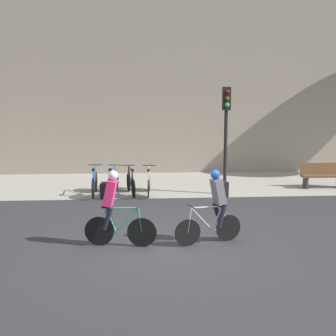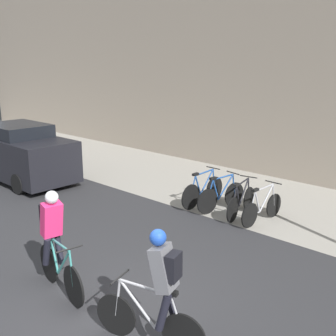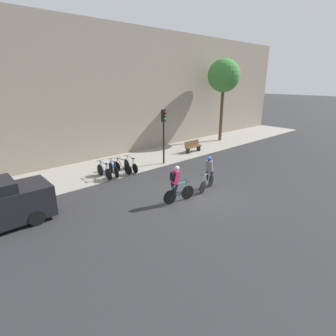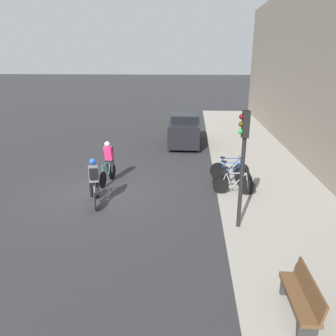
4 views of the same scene
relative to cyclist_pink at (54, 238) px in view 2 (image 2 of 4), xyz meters
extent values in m
plane|color=#2B2B2D|center=(1.40, -0.01, -0.95)|extent=(200.00, 200.00, 0.00)
cube|color=gray|center=(1.40, 6.74, -0.94)|extent=(44.00, 4.50, 0.01)
cylinder|color=black|center=(0.65, -0.10, -0.60)|extent=(0.69, 0.14, 0.69)
cylinder|color=black|center=(-0.34, 0.05, -0.60)|extent=(0.69, 0.14, 0.69)
cylinder|color=teal|center=(0.32, -0.05, -0.32)|extent=(0.55, 0.13, 0.62)
cylinder|color=teal|center=(-0.05, 0.01, -0.33)|extent=(0.26, 0.08, 0.58)
cylinder|color=teal|center=(0.21, -0.03, -0.04)|extent=(0.74, 0.16, 0.07)
cylinder|color=teal|center=(-0.14, 0.02, -0.61)|extent=(0.40, 0.10, 0.05)
cylinder|color=teal|center=(-0.25, 0.04, -0.33)|extent=(0.21, 0.06, 0.56)
cylinder|color=teal|center=(0.61, -0.10, -0.31)|extent=(0.12, 0.05, 0.58)
cylinder|color=black|center=(0.57, -0.09, 0.02)|extent=(0.10, 0.46, 0.03)
cube|color=black|center=(-0.16, 0.03, -0.01)|extent=(0.21, 0.11, 0.06)
cube|color=#E52866|center=(-0.06, 0.01, 0.32)|extent=(0.37, 0.37, 0.63)
sphere|color=silver|center=(0.02, 0.00, 0.73)|extent=(0.25, 0.25, 0.22)
cylinder|color=black|center=(-0.13, -0.09, -0.26)|extent=(0.29, 0.15, 0.56)
cylinder|color=black|center=(-0.09, 0.13, -0.26)|extent=(0.25, 0.15, 0.56)
cube|color=black|center=(-0.20, 0.03, 0.37)|extent=(0.18, 0.28, 0.36)
cylinder|color=black|center=(1.71, -0.12, -0.63)|extent=(0.62, 0.22, 0.64)
cylinder|color=black|center=(2.73, 0.19, -0.63)|extent=(0.62, 0.22, 0.64)
cylinder|color=#99999E|center=(2.06, -0.02, -0.34)|extent=(0.57, 0.21, 0.62)
cylinder|color=#99999E|center=(2.43, 0.10, -0.36)|extent=(0.27, 0.12, 0.58)
cylinder|color=#99999E|center=(2.17, 0.02, -0.06)|extent=(0.76, 0.26, 0.07)
cylinder|color=#99999E|center=(2.53, 0.12, -0.63)|extent=(0.42, 0.15, 0.05)
cylinder|color=#99999E|center=(2.64, 0.16, -0.35)|extent=(0.22, 0.09, 0.56)
cylinder|color=#99999E|center=(1.76, -0.11, -0.34)|extent=(0.13, 0.07, 0.59)
cylinder|color=black|center=(1.80, -0.10, -0.01)|extent=(0.16, 0.45, 0.03)
cube|color=black|center=(2.55, 0.13, -0.04)|extent=(0.21, 0.13, 0.06)
cube|color=#5B5B60|center=(2.45, 0.10, 0.29)|extent=(0.40, 0.40, 0.63)
sphere|color=#1E47AD|center=(2.37, 0.08, 0.70)|extent=(0.27, 0.27, 0.22)
cylinder|color=black|center=(2.47, 0.22, -0.28)|extent=(0.29, 0.18, 0.56)
cylinder|color=black|center=(2.53, 0.01, -0.28)|extent=(0.26, 0.17, 0.56)
cube|color=black|center=(2.58, 0.14, 0.34)|extent=(0.21, 0.29, 0.36)
cylinder|color=black|center=(-0.88, 5.65, -0.60)|extent=(0.04, 0.69, 0.69)
cylinder|color=black|center=(-0.89, 4.63, -0.60)|extent=(0.04, 0.69, 0.69)
cylinder|color=#1E478C|center=(-0.89, 5.30, -0.32)|extent=(0.05, 0.56, 0.62)
cylinder|color=#1E478C|center=(-0.89, 4.92, -0.33)|extent=(0.04, 0.26, 0.58)
cylinder|color=#1E478C|center=(-0.89, 5.19, -0.04)|extent=(0.05, 0.76, 0.07)
cylinder|color=#1E478C|center=(-0.89, 4.83, -0.61)|extent=(0.04, 0.41, 0.05)
cylinder|color=#1E478C|center=(-0.89, 4.72, -0.33)|extent=(0.03, 0.21, 0.56)
cylinder|color=#1E478C|center=(-0.88, 5.61, -0.31)|extent=(0.04, 0.12, 0.59)
cylinder|color=black|center=(-0.88, 5.56, 0.02)|extent=(0.46, 0.03, 0.03)
cube|color=black|center=(-0.89, 4.81, -0.01)|extent=(0.08, 0.20, 0.06)
cylinder|color=black|center=(-0.19, 5.61, -0.61)|extent=(0.16, 0.67, 0.67)
cylinder|color=black|center=(-0.36, 4.66, -0.61)|extent=(0.16, 0.67, 0.67)
cylinder|color=#1E478C|center=(-0.25, 5.29, -0.33)|extent=(0.14, 0.53, 0.62)
cylinder|color=#1E478C|center=(-0.31, 4.94, -0.34)|extent=(0.08, 0.25, 0.58)
cylinder|color=#1E478C|center=(-0.27, 5.18, -0.04)|extent=(0.17, 0.71, 0.07)
cylinder|color=#1E478C|center=(-0.33, 4.85, -0.62)|extent=(0.10, 0.39, 0.05)
cylinder|color=#1E478C|center=(-0.35, 4.75, -0.33)|extent=(0.07, 0.21, 0.56)
cylinder|color=#1E478C|center=(-0.19, 5.57, -0.32)|extent=(0.06, 0.12, 0.58)
cylinder|color=black|center=(-0.20, 5.53, 0.01)|extent=(0.46, 0.11, 0.03)
cube|color=black|center=(-0.33, 4.83, -0.02)|extent=(0.12, 0.21, 0.06)
cylinder|color=black|center=(0.25, 5.64, -0.63)|extent=(0.15, 0.63, 0.63)
cylinder|color=black|center=(0.43, 4.64, -0.63)|extent=(0.15, 0.63, 0.63)
cylinder|color=black|center=(0.31, 5.30, -0.35)|extent=(0.14, 0.56, 0.62)
cylinder|color=black|center=(0.38, 4.93, -0.36)|extent=(0.09, 0.26, 0.58)
cylinder|color=black|center=(0.33, 5.19, -0.06)|extent=(0.17, 0.75, 0.07)
cylinder|color=black|center=(0.39, 4.84, -0.64)|extent=(0.10, 0.41, 0.05)
cylinder|color=black|center=(0.41, 4.73, -0.35)|extent=(0.07, 0.22, 0.56)
cylinder|color=black|center=(0.26, 5.60, -0.34)|extent=(0.06, 0.12, 0.58)
cylinder|color=black|center=(0.26, 5.56, -0.01)|extent=(0.46, 0.11, 0.03)
cube|color=black|center=(0.40, 4.82, -0.04)|extent=(0.11, 0.21, 0.06)
cylinder|color=black|center=(0.98, 5.65, -0.64)|extent=(0.07, 0.61, 0.61)
cylinder|color=black|center=(0.92, 4.63, -0.64)|extent=(0.07, 0.61, 0.61)
cylinder|color=#99999E|center=(0.96, 5.30, -0.36)|extent=(0.07, 0.56, 0.62)
cylinder|color=#99999E|center=(0.94, 4.92, -0.37)|extent=(0.06, 0.26, 0.58)
cylinder|color=#99999E|center=(0.95, 5.19, -0.08)|extent=(0.08, 0.76, 0.07)
cylinder|color=#99999E|center=(0.93, 4.83, -0.65)|extent=(0.06, 0.41, 0.05)
cylinder|color=#99999E|center=(0.93, 4.72, -0.37)|extent=(0.04, 0.22, 0.56)
cylinder|color=#99999E|center=(0.98, 5.60, -0.35)|extent=(0.04, 0.12, 0.59)
cylinder|color=black|center=(0.98, 5.56, -0.02)|extent=(0.46, 0.05, 0.03)
cube|color=black|center=(0.93, 4.81, -0.05)|extent=(0.09, 0.20, 0.06)
cube|color=black|center=(-6.78, 3.01, -0.13)|extent=(4.30, 1.78, 1.27)
cube|color=black|center=(-6.89, 3.01, 0.70)|extent=(2.06, 1.57, 0.40)
cylinder|color=black|center=(-5.45, 2.19, -0.64)|extent=(0.62, 0.20, 0.62)
cylinder|color=black|center=(-5.45, 3.83, -0.64)|extent=(0.62, 0.20, 0.62)
cylinder|color=black|center=(-8.12, 3.83, -0.64)|extent=(0.62, 0.20, 0.62)
camera|label=1|loc=(0.57, -10.46, 2.77)|focal=50.00mm
camera|label=2|loc=(5.88, -3.48, 2.91)|focal=45.00mm
camera|label=3|loc=(-7.65, -8.02, 4.47)|focal=28.00mm
camera|label=4|loc=(12.84, 3.46, 4.06)|focal=35.00mm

